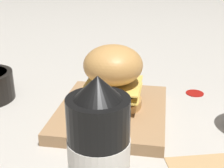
{
  "coord_description": "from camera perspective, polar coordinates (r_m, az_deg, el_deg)",
  "views": [
    {
      "loc": [
        -0.59,
        -0.1,
        0.3
      ],
      "look_at": [
        -0.04,
        -0.01,
        0.07
      ],
      "focal_mm": 50.0,
      "sensor_mm": 36.0,
      "label": 1
    }
  ],
  "objects": [
    {
      "name": "ground_plane",
      "position": [
        0.67,
        -0.31,
        -4.24
      ],
      "size": [
        6.0,
        6.0,
        0.0
      ],
      "primitive_type": "plane",
      "color": "#B7B2A8"
    },
    {
      "name": "serving_board",
      "position": [
        0.63,
        0.0,
        -5.15
      ],
      "size": [
        0.25,
        0.21,
        0.02
      ],
      "color": "#A37A51",
      "rests_on": "ground_plane"
    },
    {
      "name": "ketchup_bottle",
      "position": [
        0.37,
        -2.39,
        -13.39
      ],
      "size": [
        0.07,
        0.07,
        0.19
      ],
      "color": "black",
      "rests_on": "ground_plane"
    },
    {
      "name": "ketchup_puddle",
      "position": [
        0.76,
        14.9,
        -1.58
      ],
      "size": [
        0.04,
        0.04,
        0.0
      ],
      "color": "#9E140F",
      "rests_on": "ground_plane"
    },
    {
      "name": "spoon",
      "position": [
        0.91,
        2.25,
        3.43
      ],
      "size": [
        0.07,
        0.14,
        0.01
      ],
      "rotation": [
        0.0,
        0.0,
        5.07
      ],
      "color": "#B2B2B7",
      "rests_on": "ground_plane"
    },
    {
      "name": "burger",
      "position": [
        0.61,
        0.19,
        1.52
      ],
      "size": [
        0.12,
        0.12,
        0.12
      ],
      "color": "tan",
      "rests_on": "serving_board"
    }
  ]
}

